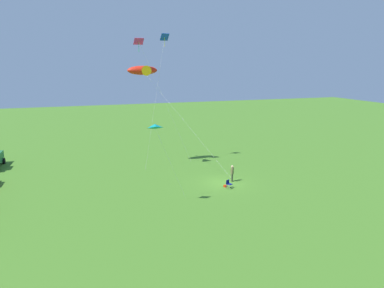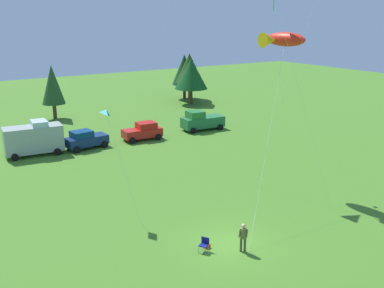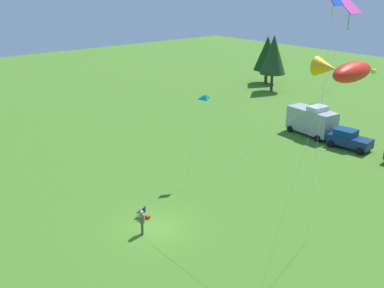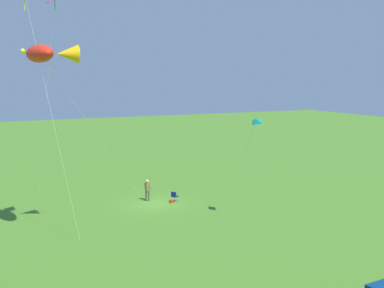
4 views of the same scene
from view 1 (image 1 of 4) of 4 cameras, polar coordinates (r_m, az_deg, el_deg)
ground_plane at (r=39.11m, az=4.76°, el=-5.92°), size 160.00×160.00×0.00m
person_kite_flyer at (r=39.36m, az=6.15°, el=-4.27°), size 0.52×0.49×1.74m
folding_chair at (r=37.43m, az=5.60°, el=-5.98°), size 0.66×0.66×0.82m
backpack_on_grass at (r=37.78m, az=5.09°, el=-6.40°), size 0.37×0.30×0.22m
kite_large_fish at (r=44.12m, az=-7.46°, el=11.06°), size 10.40×9.36×11.89m
kite_diamond_rainbow at (r=43.65m, az=-7.87°, el=14.63°), size 0.87×6.90×14.88m
kite_diamond_blue at (r=45.38m, az=-4.29°, el=15.28°), size 2.64×3.73×15.53m
kite_delta_teal at (r=31.17m, az=-5.65°, el=2.72°), size 1.21×3.48×7.31m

